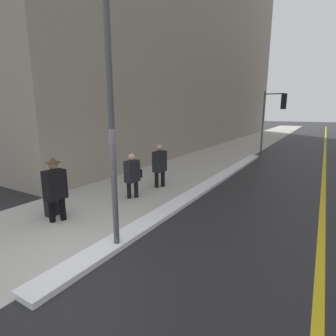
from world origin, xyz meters
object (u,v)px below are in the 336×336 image
pedestrian_in_fedora (55,187)px  pedestrian_nearside (132,174)px  lamp_post (110,82)px  traffic_light_near (275,110)px  pedestrian_trailing (160,164)px  rolling_suitcase (52,205)px

pedestrian_in_fedora → pedestrian_nearside: (0.52, 2.52, -0.11)m
lamp_post → pedestrian_in_fedora: lamp_post is taller
pedestrian_in_fedora → traffic_light_near: bearing=170.6°
pedestrian_trailing → rolling_suitcase: size_ratio=1.72×
pedestrian_in_fedora → lamp_post: bearing=87.4°
traffic_light_near → pedestrian_nearside: traffic_light_near is taller
pedestrian_nearside → lamp_post: bearing=36.0°
pedestrian_nearside → rolling_suitcase: size_ratio=1.58×
lamp_post → rolling_suitcase: (-2.71, 0.43, -3.06)m
traffic_light_near → rolling_suitcase: size_ratio=4.22×
pedestrian_nearside → rolling_suitcase: pedestrian_nearside is taller
pedestrian_nearside → rolling_suitcase: 2.59m
pedestrian_in_fedora → rolling_suitcase: 0.80m
pedestrian_nearside → pedestrian_trailing: (0.08, 1.53, 0.08)m
lamp_post → pedestrian_nearside: bearing=122.1°
lamp_post → pedestrian_trailing: lamp_post is taller
lamp_post → traffic_light_near: 13.50m
lamp_post → rolling_suitcase: size_ratio=6.02×
traffic_light_near → pedestrian_in_fedora: 13.71m
pedestrian_trailing → pedestrian_in_fedora: bearing=-4.6°
traffic_light_near → pedestrian_in_fedora: (-3.09, -13.21, -1.96)m
traffic_light_near → pedestrian_trailing: 9.70m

